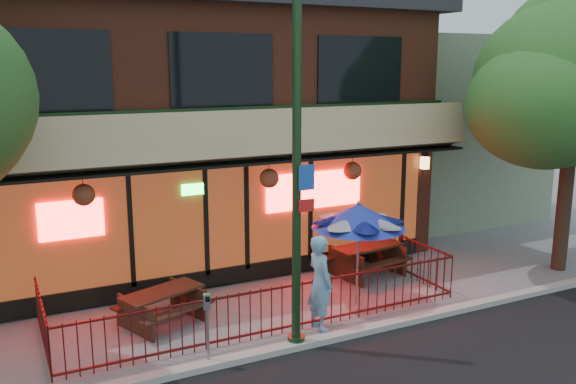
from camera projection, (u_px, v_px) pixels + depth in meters
name	position (u px, v px, depth m)	size (l,w,h in m)	color
ground	(287.00, 337.00, 11.66)	(80.00, 80.00, 0.00)	gray
curb	(299.00, 345.00, 11.21)	(80.00, 0.25, 0.12)	#999993
restaurant_building	(174.00, 101.00, 17.04)	(12.96, 9.49, 8.05)	brown
neighbor_building	(417.00, 125.00, 21.71)	(6.00, 7.00, 6.00)	gray
patio_fence	(275.00, 298.00, 11.97)	(8.44, 2.62, 1.00)	#470F0F
street_light	(297.00, 179.00, 10.66)	(0.43, 0.32, 7.00)	black
street_tree_right	(575.00, 71.00, 14.65)	(4.80, 4.80, 7.02)	#332219
picnic_table_left	(162.00, 302.00, 12.19)	(1.98, 1.75, 0.70)	#3D2116
picnic_table_right	(367.00, 255.00, 15.03)	(1.95, 1.60, 0.76)	#321E11
patio_umbrella	(359.00, 216.00, 12.98)	(2.01, 2.01, 2.29)	gray
pedestrian	(320.00, 283.00, 11.88)	(0.70, 0.46, 1.91)	#66A4CC
parking_meter_near	(207.00, 318.00, 10.38)	(0.14, 0.13, 1.32)	gray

